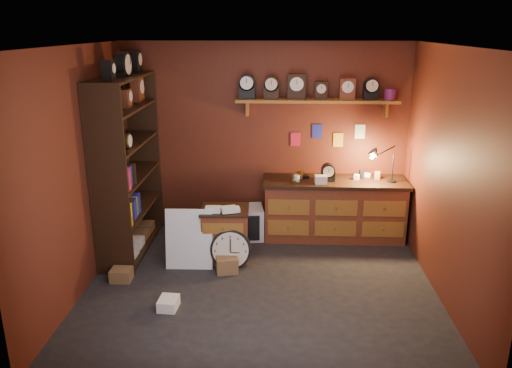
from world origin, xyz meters
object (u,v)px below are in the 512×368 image
object	(u,v)px
shelving_unit	(125,159)
workbench	(334,206)
big_round_clock	(231,250)
low_cabinet	(225,232)

from	to	relation	value
shelving_unit	workbench	world-z (taller)	shelving_unit
shelving_unit	big_round_clock	bearing A→B (deg)	-21.23
low_cabinet	big_round_clock	bearing A→B (deg)	-72.82
workbench	big_round_clock	bearing A→B (deg)	-142.67
shelving_unit	big_round_clock	size ratio (longest dim) A/B	5.05
shelving_unit	workbench	distance (m)	2.92
low_cabinet	workbench	bearing A→B (deg)	25.58
shelving_unit	low_cabinet	size ratio (longest dim) A/B	3.31
workbench	low_cabinet	world-z (taller)	workbench
shelving_unit	low_cabinet	xyz separation A→B (m)	(1.31, -0.28, -0.88)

